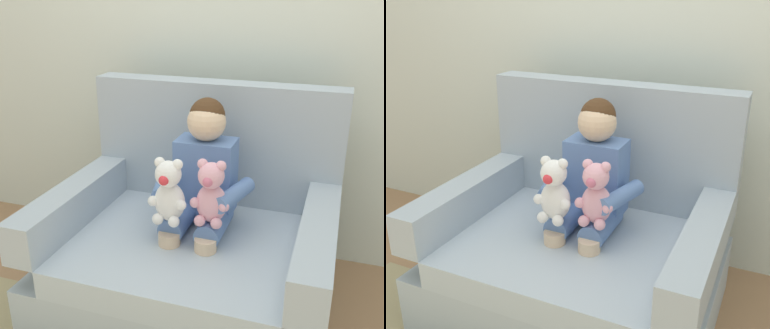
# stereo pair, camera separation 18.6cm
# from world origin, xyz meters

# --- Properties ---
(ground_plane) EXTENTS (8.00, 8.00, 0.00)m
(ground_plane) POSITION_xyz_m (0.00, 0.00, 0.00)
(ground_plane) COLOR #936D4C
(back_wall) EXTENTS (6.00, 0.10, 2.60)m
(back_wall) POSITION_xyz_m (0.00, 0.72, 1.30)
(back_wall) COLOR silver
(back_wall) RESTS_ON ground
(armchair) EXTENTS (1.23, 0.96, 1.01)m
(armchair) POSITION_xyz_m (0.00, 0.06, 0.30)
(armchair) COLOR #9EADBC
(armchair) RESTS_ON ground
(seated_child) EXTENTS (0.45, 0.39, 0.82)m
(seated_child) POSITION_xyz_m (0.03, 0.08, 0.62)
(seated_child) COLOR #597AB7
(seated_child) RESTS_ON armchair
(plush_white) EXTENTS (0.17, 0.13, 0.28)m
(plush_white) POSITION_xyz_m (-0.05, -0.11, 0.65)
(plush_white) COLOR white
(plush_white) RESTS_ON armchair
(plush_pink) EXTENTS (0.16, 0.13, 0.28)m
(plush_pink) POSITION_xyz_m (0.11, -0.07, 0.65)
(plush_pink) COLOR #EAA8BC
(plush_pink) RESTS_ON armchair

